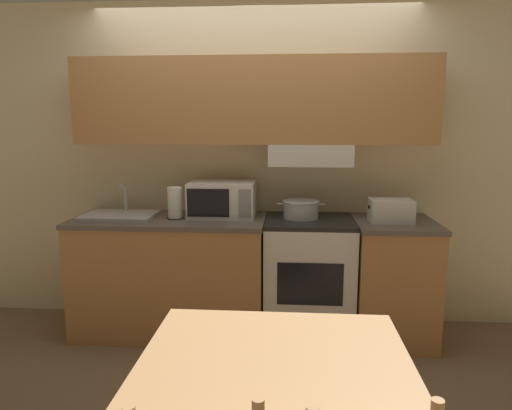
% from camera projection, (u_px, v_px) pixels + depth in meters
% --- Properties ---
extents(ground_plane, '(16.00, 16.00, 0.00)m').
position_uv_depth(ground_plane, '(255.00, 315.00, 3.89)').
color(ground_plane, '#7F664C').
extents(wall_back, '(5.09, 0.38, 2.55)m').
position_uv_depth(wall_back, '(256.00, 138.00, 3.57)').
color(wall_back, beige).
rests_on(wall_back, ground_plane).
extents(lower_counter_main, '(1.45, 0.65, 0.91)m').
position_uv_depth(lower_counter_main, '(172.00, 275.00, 3.55)').
color(lower_counter_main, '#B27A47').
rests_on(lower_counter_main, ground_plane).
extents(lower_counter_right_stub, '(0.59, 0.65, 0.91)m').
position_uv_depth(lower_counter_right_stub, '(392.00, 280.00, 3.43)').
color(lower_counter_right_stub, '#B27A47').
rests_on(lower_counter_right_stub, ground_plane).
extents(stove_range, '(0.66, 0.60, 0.91)m').
position_uv_depth(stove_range, '(308.00, 277.00, 3.49)').
color(stove_range, silver).
rests_on(stove_range, ground_plane).
extents(cooking_pot, '(0.35, 0.28, 0.13)m').
position_uv_depth(cooking_pot, '(301.00, 209.00, 3.44)').
color(cooking_pot, '#B7BABF').
rests_on(cooking_pot, stove_range).
extents(microwave, '(0.50, 0.38, 0.27)m').
position_uv_depth(microwave, '(223.00, 199.00, 3.51)').
color(microwave, silver).
rests_on(microwave, lower_counter_main).
extents(toaster, '(0.32, 0.22, 0.16)m').
position_uv_depth(toaster, '(391.00, 210.00, 3.31)').
color(toaster, silver).
rests_on(toaster, lower_counter_right_stub).
extents(sink_basin, '(0.54, 0.38, 0.25)m').
position_uv_depth(sink_basin, '(120.00, 215.00, 3.49)').
color(sink_basin, '#B7BABF').
rests_on(sink_basin, lower_counter_main).
extents(paper_towel_roll, '(0.12, 0.12, 0.24)m').
position_uv_depth(paper_towel_roll, '(175.00, 203.00, 3.42)').
color(paper_towel_roll, black).
rests_on(paper_towel_roll, lower_counter_main).
extents(dining_table, '(1.02, 0.82, 0.74)m').
position_uv_depth(dining_table, '(275.00, 381.00, 1.74)').
color(dining_table, tan).
rests_on(dining_table, ground_plane).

